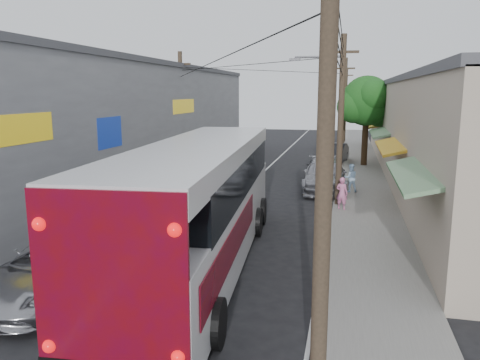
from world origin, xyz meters
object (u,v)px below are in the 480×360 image
object	(u,v)px
coach_bus	(201,203)
parked_car_mid	(319,167)
parked_car_far	(334,154)
pedestrian_near	(342,193)
jeepney	(60,266)
parked_suv	(325,175)
pedestrian_far	(351,178)

from	to	relation	value
coach_bus	parked_car_mid	world-z (taller)	coach_bus
parked_car_mid	coach_bus	bearing A→B (deg)	-100.78
parked_car_far	pedestrian_near	size ratio (longest dim) A/B	3.14
pedestrian_near	jeepney	bearing A→B (deg)	76.99
coach_bus	pedestrian_near	xyz separation A→B (m)	(4.21, 7.85, -1.15)
coach_bus	parked_car_mid	bearing A→B (deg)	76.66
parked_suv	parked_car_mid	bearing A→B (deg)	95.53
pedestrian_near	parked_car_far	bearing A→B (deg)	-65.83
jeepney	parked_suv	bearing A→B (deg)	69.70
jeepney	pedestrian_near	bearing A→B (deg)	57.76
parked_car_far	pedestrian_near	world-z (taller)	pedestrian_near
parked_suv	pedestrian_near	xyz separation A→B (m)	(1.00, -4.69, 0.03)
jeepney	pedestrian_near	world-z (taller)	pedestrian_near
parked_car_far	coach_bus	bearing A→B (deg)	-90.84
jeepney	parked_suv	world-z (taller)	parked_suv
parked_suv	parked_car_mid	world-z (taller)	parked_suv
parked_suv	pedestrian_far	bearing A→B (deg)	-28.43
parked_car_mid	pedestrian_near	distance (m)	9.18
coach_bus	pedestrian_far	world-z (taller)	coach_bus
pedestrian_near	pedestrian_far	xyz separation A→B (m)	(0.40, 4.00, 0.02)
parked_suv	pedestrian_far	distance (m)	1.55
parked_car_far	pedestrian_near	distance (m)	15.06
jeepney	pedestrian_near	size ratio (longest dim) A/B	3.68
parked_car_mid	pedestrian_far	world-z (taller)	pedestrian_far
coach_bus	parked_car_far	xyz separation A→B (m)	(3.41, 22.89, -1.24)
pedestrian_far	parked_car_far	bearing A→B (deg)	-97.50
parked_car_mid	jeepney	bearing A→B (deg)	-108.06
pedestrian_far	parked_car_mid	bearing A→B (deg)	-82.04
jeepney	parked_car_far	xyz separation A→B (m)	(6.50, 25.81, 0.01)
pedestrian_near	parked_suv	bearing A→B (deg)	-56.86
coach_bus	jeepney	xyz separation A→B (m)	(-3.09, -2.92, -1.25)
parked_car_mid	parked_car_far	world-z (taller)	parked_car_far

